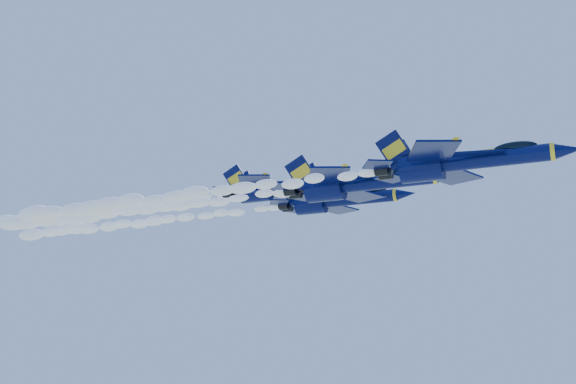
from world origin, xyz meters
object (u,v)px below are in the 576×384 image
at_px(jet_fourth, 282,188).
at_px(jet_second, 359,183).
at_px(jet_lead, 462,161).
at_px(jet_third, 337,200).

bearing_deg(jet_fourth, jet_second, -43.06).
xyz_separation_m(jet_lead, jet_second, (-12.80, 11.08, 2.14)).
height_order(jet_lead, jet_second, jet_second).
bearing_deg(jet_third, jet_second, -57.71).
bearing_deg(jet_second, jet_third, 122.29).
distance_m(jet_second, jet_fourth, 21.51).
xyz_separation_m(jet_second, jet_fourth, (-15.35, 14.34, 4.63)).
height_order(jet_second, jet_fourth, jet_fourth).
relative_size(jet_second, jet_third, 1.13).
xyz_separation_m(jet_lead, jet_fourth, (-28.15, 25.42, 6.77)).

